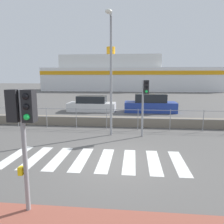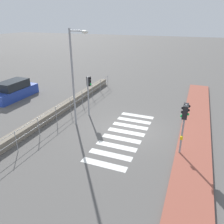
% 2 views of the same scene
% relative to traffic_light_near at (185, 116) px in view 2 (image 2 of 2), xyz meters
% --- Properties ---
extents(ground_plane, '(160.00, 160.00, 0.00)m').
position_rel_traffic_light_near_xyz_m(ground_plane, '(1.68, 3.40, -2.22)').
color(ground_plane, '#565451').
extents(sidewalk_brick, '(24.00, 1.80, 0.12)m').
position_rel_traffic_light_near_xyz_m(sidewalk_brick, '(1.68, -0.70, -2.16)').
color(sidewalk_brick, '#934C3D').
rests_on(sidewalk_brick, ground_plane).
extents(crosswalk, '(6.75, 2.40, 0.01)m').
position_rel_traffic_light_near_xyz_m(crosswalk, '(0.87, 3.40, -2.22)').
color(crosswalk, silver).
rests_on(crosswalk, ground_plane).
extents(seawall, '(18.37, 0.55, 0.56)m').
position_rel_traffic_light_near_xyz_m(seawall, '(1.68, 9.09, -1.94)').
color(seawall, slate).
rests_on(seawall, ground_plane).
extents(harbor_fence, '(16.57, 0.04, 1.24)m').
position_rel_traffic_light_near_xyz_m(harbor_fence, '(1.68, 8.21, -1.41)').
color(harbor_fence, gray).
rests_on(harbor_fence, ground_plane).
extents(traffic_light_near, '(0.58, 0.41, 2.84)m').
position_rel_traffic_light_near_xyz_m(traffic_light_near, '(0.00, 0.00, 0.00)').
color(traffic_light_near, gray).
rests_on(traffic_light_near, ground_plane).
extents(traffic_light_far, '(0.34, 0.32, 2.91)m').
position_rel_traffic_light_near_xyz_m(traffic_light_far, '(2.90, 6.77, -0.09)').
color(traffic_light_far, gray).
rests_on(traffic_light_far, ground_plane).
extents(streetlamp, '(0.32, 1.27, 6.16)m').
position_rel_traffic_light_near_xyz_m(streetlamp, '(1.16, 6.71, 1.60)').
color(streetlamp, gray).
rests_on(streetlamp, ground_plane).
extents(parked_car_blue, '(4.43, 1.74, 1.59)m').
position_rel_traffic_light_near_xyz_m(parked_car_blue, '(3.78, 14.76, -1.55)').
color(parked_car_blue, '#233D9E').
rests_on(parked_car_blue, ground_plane).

